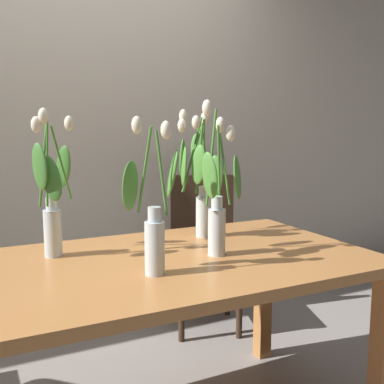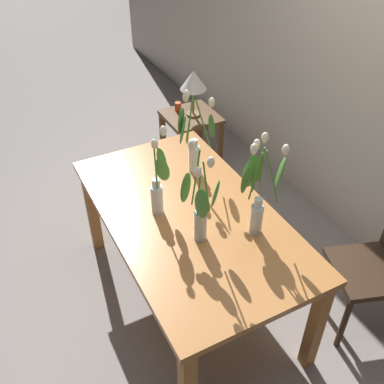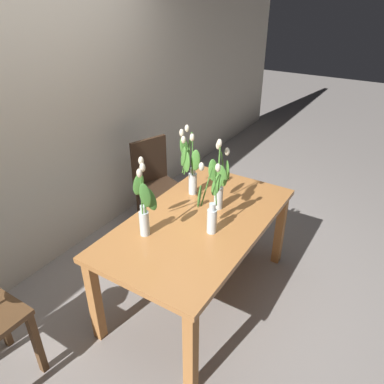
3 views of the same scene
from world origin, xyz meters
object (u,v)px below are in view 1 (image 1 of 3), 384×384
at_px(dining_table, 163,283).
at_px(dining_chair, 204,242).
at_px(tulip_vase_0, 52,201).
at_px(tulip_vase_3, 218,203).
at_px(tulip_vase_2, 154,221).
at_px(tulip_vase_1, 197,184).

relative_size(dining_table, dining_chair, 1.72).
relative_size(tulip_vase_0, tulip_vase_3, 0.95).
bearing_deg(dining_chair, tulip_vase_2, -125.47).
bearing_deg(tulip_vase_3, tulip_vase_2, -162.01).
height_order(tulip_vase_2, dining_chair, tulip_vase_2).
xyz_separation_m(dining_table, tulip_vase_2, (-0.09, -0.14, 0.27)).
distance_m(tulip_vase_0, tulip_vase_3, 0.63).
bearing_deg(tulip_vase_1, dining_chair, 59.65).
height_order(tulip_vase_0, dining_chair, tulip_vase_0).
distance_m(dining_table, tulip_vase_2, 0.32).
bearing_deg(dining_table, tulip_vase_0, 148.72).
xyz_separation_m(tulip_vase_1, tulip_vase_2, (-0.37, -0.40, -0.06)).
bearing_deg(tulip_vase_2, tulip_vase_3, 17.99).
bearing_deg(tulip_vase_0, tulip_vase_2, -53.27).
distance_m(tulip_vase_2, dining_chair, 1.36).
height_order(tulip_vase_1, dining_chair, tulip_vase_1).
distance_m(tulip_vase_0, tulip_vase_2, 0.45).
bearing_deg(tulip_vase_2, dining_table, 57.45).
distance_m(dining_table, tulip_vase_1, 0.50).
bearing_deg(dining_chair, tulip_vase_0, -145.57).
bearing_deg(dining_chair, tulip_vase_3, -115.15).
relative_size(dining_table, tulip_vase_3, 2.72).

